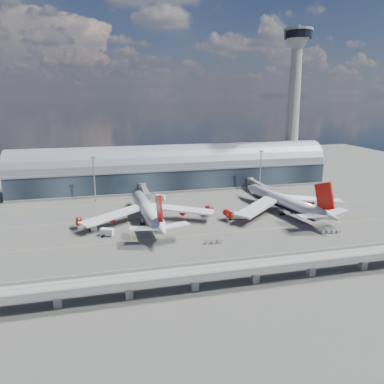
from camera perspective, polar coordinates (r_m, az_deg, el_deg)
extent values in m
plane|color=#474744|center=(172.69, 2.36, -5.21)|extent=(500.00, 500.00, 0.00)
cube|color=gold|center=(163.70, 3.34, -6.35)|extent=(200.00, 0.25, 0.01)
cube|color=gold|center=(190.95, 0.69, -3.26)|extent=(200.00, 0.25, 0.01)
cube|color=gold|center=(218.92, -1.28, -0.94)|extent=(200.00, 0.25, 0.01)
cube|color=gold|center=(195.21, -10.07, -3.09)|extent=(0.25, 80.00, 0.01)
cube|color=gold|center=(210.98, 9.25, -1.72)|extent=(0.25, 80.00, 0.01)
cube|color=#1C2430|center=(243.90, -2.73, 2.34)|extent=(200.00, 28.00, 14.00)
cylinder|color=gray|center=(242.53, -2.75, 3.96)|extent=(200.00, 28.00, 28.00)
cube|color=gray|center=(229.05, -2.06, 3.34)|extent=(200.00, 1.00, 1.20)
cube|color=gray|center=(245.32, -2.71, 0.88)|extent=(200.00, 30.00, 1.20)
cube|color=gray|center=(277.80, 14.56, 2.75)|extent=(18.00, 18.00, 8.00)
cone|color=gray|center=(272.80, 15.11, 11.21)|extent=(10.00, 10.00, 90.00)
cone|color=gray|center=(274.60, 15.79, 21.04)|extent=(16.00, 16.00, 8.00)
cylinder|color=black|center=(275.26, 15.87, 22.07)|extent=(18.00, 18.00, 5.00)
cylinder|color=gray|center=(275.71, 15.91, 22.68)|extent=(19.00, 19.00, 1.50)
cylinder|color=gray|center=(275.94, 15.94, 22.99)|extent=(2.40, 2.40, 3.00)
cube|color=gray|center=(122.76, 9.67, -11.12)|extent=(220.00, 8.50, 1.20)
cube|color=gray|center=(119.00, 10.47, -11.43)|extent=(220.00, 0.40, 1.20)
cube|color=gray|center=(125.62, 8.96, -9.92)|extent=(220.00, 0.40, 1.20)
cube|color=gray|center=(121.24, 9.97, -11.13)|extent=(220.00, 0.12, 0.12)
cube|color=gray|center=(123.72, 9.41, -10.57)|extent=(220.00, 0.12, 0.12)
cube|color=gray|center=(116.20, -19.80, -15.04)|extent=(2.20, 2.20, 5.00)
cube|color=gray|center=(115.47, -9.58, -14.53)|extent=(2.20, 2.20, 5.00)
cube|color=gray|center=(118.17, 0.41, -13.60)|extent=(2.20, 2.20, 5.00)
cube|color=gray|center=(124.07, 9.61, -12.37)|extent=(2.20, 2.20, 5.00)
cube|color=gray|center=(132.75, 17.72, -11.03)|extent=(2.20, 2.20, 5.00)
cube|color=gray|center=(143.71, 24.65, -9.69)|extent=(2.20, 2.20, 5.00)
cylinder|color=gray|center=(215.97, -14.66, 1.79)|extent=(0.70, 0.70, 25.00)
cube|color=gray|center=(213.66, -14.88, 5.11)|extent=(3.00, 0.40, 1.00)
cylinder|color=gray|center=(236.21, 10.37, 3.08)|extent=(0.70, 0.70, 25.00)
cube|color=gray|center=(234.09, 10.51, 6.13)|extent=(3.00, 0.40, 1.00)
cylinder|color=white|center=(178.03, -6.85, -2.67)|extent=(9.18, 51.51, 6.18)
cone|color=white|center=(205.10, -8.31, -0.42)|extent=(6.63, 8.08, 6.18)
cone|color=white|center=(149.44, -4.70, -5.68)|extent=(6.85, 11.93, 6.18)
cube|color=#BD0D08|center=(149.71, -5.00, -2.57)|extent=(1.35, 11.57, 12.79)
cube|color=white|center=(174.44, -11.96, -3.51)|extent=(30.61, 22.81, 2.50)
cube|color=white|center=(179.87, -1.65, -2.65)|extent=(31.53, 20.00, 2.50)
cylinder|color=#BD0D08|center=(176.76, -12.18, -3.88)|extent=(3.37, 5.00, 3.09)
cylinder|color=#BD0D08|center=(176.29, -16.84, -4.23)|extent=(3.37, 5.00, 3.09)
cylinder|color=#BD0D08|center=(182.32, -1.63, -2.98)|extent=(3.37, 5.00, 3.09)
cylinder|color=#BD0D08|center=(186.50, 2.63, -2.59)|extent=(3.37, 5.00, 3.09)
cylinder|color=gray|center=(196.39, -7.77, -2.45)|extent=(0.48, 0.48, 2.90)
cylinder|color=gray|center=(175.30, -7.56, -4.53)|extent=(0.58, 0.58, 2.90)
cylinder|color=gray|center=(176.35, -5.58, -4.35)|extent=(0.58, 0.58, 2.90)
cylinder|color=black|center=(175.60, -7.55, -4.81)|extent=(2.21, 1.57, 1.45)
cylinder|color=black|center=(176.65, -5.57, -4.63)|extent=(2.21, 1.57, 1.45)
cylinder|color=white|center=(196.75, 13.69, -1.23)|extent=(15.94, 51.76, 6.18)
cone|color=white|center=(219.29, 9.01, 0.61)|extent=(7.70, 9.55, 6.18)
cone|color=white|center=(174.43, 20.03, -3.43)|extent=(8.52, 13.74, 6.18)
cube|color=#BD0D08|center=(174.42, 19.52, -0.61)|extent=(3.17, 12.65, 14.11)
cube|color=white|center=(185.64, 10.03, -2.25)|extent=(30.34, 26.87, 2.64)
cube|color=white|center=(206.03, 17.68, -1.05)|extent=(33.23, 17.53, 2.64)
cylinder|color=black|center=(197.21, 13.66, -1.71)|extent=(14.02, 46.40, 5.25)
cylinder|color=#BD0D08|center=(187.52, 9.48, -2.67)|extent=(4.37, 5.88, 3.41)
cylinder|color=#BD0D08|center=(179.85, 5.56, -3.28)|extent=(4.37, 5.88, 3.41)
cylinder|color=#BD0D08|center=(208.44, 17.38, -1.40)|extent=(4.37, 5.88, 3.41)
cylinder|color=#BD0D08|center=(218.48, 20.27, -0.93)|extent=(4.37, 5.88, 3.41)
cylinder|color=gray|center=(211.90, 10.58, -1.26)|extent=(0.53, 0.53, 3.20)
cylinder|color=gray|center=(192.81, 13.59, -3.00)|extent=(0.64, 0.64, 3.20)
cylinder|color=gray|center=(197.00, 15.15, -2.73)|extent=(0.64, 0.64, 3.20)
cylinder|color=black|center=(193.11, 13.57, -3.29)|extent=(2.61, 2.02, 1.60)
cylinder|color=black|center=(197.29, 15.13, -3.01)|extent=(2.61, 2.02, 1.60)
cube|color=gray|center=(215.94, -7.22, 0.16)|extent=(3.00, 24.00, 3.00)
cube|color=gray|center=(204.41, -6.82, -0.65)|extent=(3.60, 3.60, 3.40)
cylinder|color=gray|center=(227.53, -7.58, 0.88)|extent=(4.40, 4.40, 4.00)
cylinder|color=gray|center=(205.34, -6.79, -1.59)|extent=(0.50, 0.50, 3.40)
cylinder|color=black|center=(205.71, -6.78, -1.95)|extent=(1.40, 0.80, 0.80)
cube|color=gray|center=(232.07, 10.11, 1.05)|extent=(3.00, 28.00, 3.00)
cube|color=gray|center=(219.73, 11.57, 0.22)|extent=(3.60, 3.60, 3.40)
cylinder|color=gray|center=(244.58, 8.79, 1.79)|extent=(4.40, 4.40, 4.00)
cylinder|color=gray|center=(220.60, 11.52, -0.66)|extent=(0.50, 0.50, 3.40)
cylinder|color=black|center=(220.95, 11.51, -0.99)|extent=(1.40, 0.80, 0.80)
cube|color=silver|center=(173.87, -14.89, -4.96)|extent=(3.52, 7.91, 2.84)
cylinder|color=black|center=(176.56, -14.74, -5.08)|extent=(2.84, 1.34, 0.98)
cylinder|color=black|center=(172.01, -14.98, -5.62)|extent=(2.84, 1.34, 0.98)
cube|color=silver|center=(164.53, -12.80, -5.94)|extent=(6.05, 4.76, 2.86)
cylinder|color=black|center=(165.73, -12.23, -6.22)|extent=(2.13, 2.90, 0.99)
cylinder|color=black|center=(164.22, -13.31, -6.48)|extent=(2.13, 2.90, 0.99)
cube|color=silver|center=(183.12, 6.60, -3.56)|extent=(9.04, 3.69, 2.85)
cylinder|color=black|center=(184.81, 7.36, -3.83)|extent=(1.35, 2.85, 0.99)
cylinder|color=black|center=(182.26, 5.80, -4.04)|extent=(1.35, 2.85, 0.99)
cube|color=silver|center=(214.04, 19.37, -1.71)|extent=(5.42, 5.72, 2.47)
cylinder|color=black|center=(214.78, 18.88, -1.92)|extent=(2.35, 2.22, 0.86)
cylinder|color=black|center=(213.89, 19.81, -2.07)|extent=(2.35, 2.22, 0.86)
cube|color=silver|center=(193.65, 9.72, -2.77)|extent=(2.78, 4.73, 2.31)
cylinder|color=black|center=(195.08, 9.47, -2.95)|extent=(2.33, 1.17, 0.80)
cylinder|color=black|center=(192.83, 9.93, -3.18)|extent=(2.33, 1.17, 0.80)
cube|color=silver|center=(215.95, -4.88, -0.79)|extent=(5.95, 5.10, 2.48)
cylinder|color=black|center=(217.47, -4.53, -0.97)|extent=(2.08, 2.45, 0.86)
cylinder|color=black|center=(215.01, -5.22, -1.16)|extent=(2.08, 2.45, 0.86)
cube|color=gray|center=(152.69, 2.40, -7.82)|extent=(2.33, 1.71, 0.27)
cube|color=#ADADB2|center=(152.42, 2.40, -7.57)|extent=(1.96, 1.57, 1.35)
cube|color=gray|center=(153.04, 3.27, -7.78)|extent=(2.33, 1.71, 0.27)
cube|color=#ADADB2|center=(152.77, 3.27, -7.53)|extent=(1.96, 1.57, 1.35)
cube|color=gray|center=(153.43, 4.14, -7.74)|extent=(2.33, 1.71, 0.27)
cube|color=#ADADB2|center=(153.16, 4.14, -7.49)|extent=(1.96, 1.57, 1.35)
cube|color=gray|center=(173.00, 19.28, -5.93)|extent=(2.34, 1.73, 0.27)
cube|color=#ADADB2|center=(172.76, 19.30, -5.71)|extent=(1.97, 1.59, 1.35)
cube|color=gray|center=(173.99, 19.98, -5.88)|extent=(2.34, 1.73, 0.27)
cube|color=#ADADB2|center=(173.75, 20.00, -5.66)|extent=(1.97, 1.59, 1.35)
cube|color=gray|center=(175.00, 20.68, -5.83)|extent=(2.34, 1.73, 0.27)
cube|color=#ADADB2|center=(174.76, 20.70, -5.60)|extent=(1.97, 1.59, 1.35)
cube|color=gray|center=(176.03, 21.36, -5.77)|extent=(2.34, 1.73, 0.27)
cube|color=#ADADB2|center=(175.80, 21.39, -5.55)|extent=(1.97, 1.59, 1.35)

